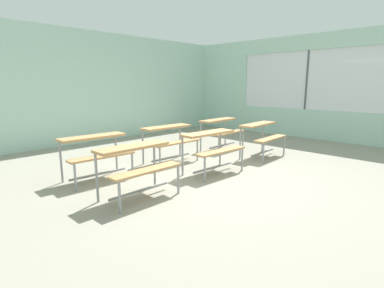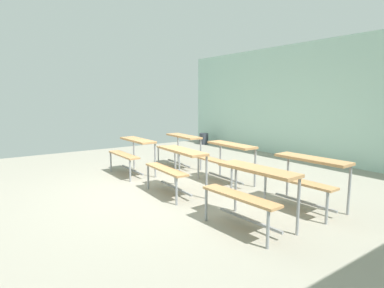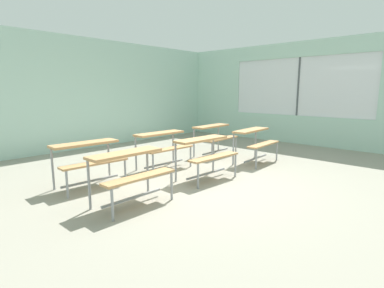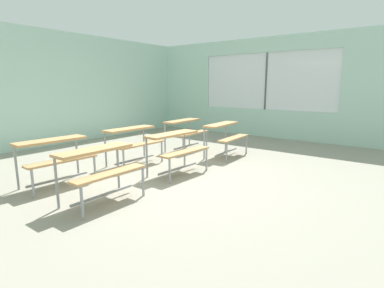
{
  "view_description": "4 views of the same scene",
  "coord_description": "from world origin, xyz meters",
  "views": [
    {
      "loc": [
        -3.8,
        -3.3,
        1.6
      ],
      "look_at": [
        0.27,
        0.63,
        0.46
      ],
      "focal_mm": 28.0,
      "sensor_mm": 36.0,
      "label": 1
    },
    {
      "loc": [
        4.59,
        -2.67,
        1.61
      ],
      "look_at": [
        -0.27,
        0.79,
        0.72
      ],
      "focal_mm": 29.45,
      "sensor_mm": 36.0,
      "label": 2
    },
    {
      "loc": [
        -3.8,
        -3.3,
        1.6
      ],
      "look_at": [
        0.44,
        0.61,
        0.56
      ],
      "focal_mm": 28.0,
      "sensor_mm": 36.0,
      "label": 3
    },
    {
      "loc": [
        -3.8,
        -3.3,
        1.6
      ],
      "look_at": [
        0.68,
        0.08,
        0.49
      ],
      "focal_mm": 28.0,
      "sensor_mm": 36.0,
      "label": 4
    }
  ],
  "objects": [
    {
      "name": "wall_back",
      "position": [
        0.0,
        4.5,
        1.5
      ],
      "size": [
        10.0,
        0.12,
        3.0
      ],
      "primitive_type": "cube",
      "color": "silver",
      "rests_on": "ground"
    },
    {
      "name": "ground",
      "position": [
        0.0,
        0.0,
        -0.03
      ],
      "size": [
        10.0,
        9.0,
        0.05
      ],
      "primitive_type": "cube",
      "color": "gray"
    },
    {
      "name": "desk_bench_r1c1",
      "position": [
        0.24,
        1.23,
        0.56
      ],
      "size": [
        1.12,
        0.63,
        0.74
      ],
      "rotation": [
        0.0,
        0.0,
        -0.04
      ],
      "color": "tan",
      "rests_on": "ground"
    },
    {
      "name": "wall_right",
      "position": [
        5.0,
        -0.13,
        1.45
      ],
      "size": [
        0.12,
        9.0,
        3.0
      ],
      "color": "silver",
      "rests_on": "ground"
    },
    {
      "name": "desk_bench_r1c2",
      "position": [
        1.95,
        1.24,
        0.56
      ],
      "size": [
        1.12,
        0.62,
        0.74
      ],
      "rotation": [
        0.0,
        0.0,
        0.03
      ],
      "color": "tan",
      "rests_on": "ground"
    },
    {
      "name": "desk_bench_r0c1",
      "position": [
        0.26,
        0.11,
        0.56
      ],
      "size": [
        1.13,
        0.64,
        0.74
      ],
      "rotation": [
        0.0,
        0.0,
        -0.05
      ],
      "color": "tan",
      "rests_on": "ground"
    },
    {
      "name": "desk_bench_r1c0",
      "position": [
        -1.4,
        1.24,
        0.56
      ],
      "size": [
        1.13,
        0.65,
        0.74
      ],
      "rotation": [
        0.0,
        0.0,
        -0.05
      ],
      "color": "tan",
      "rests_on": "ground"
    },
    {
      "name": "desk_bench_r0c2",
      "position": [
        1.96,
        0.1,
        0.56
      ],
      "size": [
        1.13,
        0.65,
        0.74
      ],
      "rotation": [
        0.0,
        0.0,
        0.05
      ],
      "color": "tan",
      "rests_on": "ground"
    },
    {
      "name": "desk_bench_r0c0",
      "position": [
        -1.4,
        0.08,
        0.56
      ],
      "size": [
        1.1,
        0.59,
        0.74
      ],
      "rotation": [
        0.0,
        0.0,
        -0.0
      ],
      "color": "tan",
      "rests_on": "ground"
    }
  ]
}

